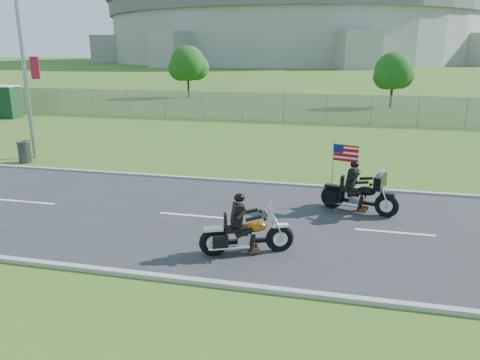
% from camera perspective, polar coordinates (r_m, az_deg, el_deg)
% --- Properties ---
extents(ground, '(420.00, 420.00, 0.00)m').
position_cam_1_polar(ground, '(14.22, 2.01, -5.16)').
color(ground, '#285019').
rests_on(ground, ground).
extents(road, '(120.00, 8.00, 0.04)m').
position_cam_1_polar(road, '(14.21, 2.01, -5.08)').
color(road, '#28282B').
rests_on(road, ground).
extents(curb_north, '(120.00, 0.18, 0.12)m').
position_cam_1_polar(curb_north, '(17.98, 4.52, -0.48)').
color(curb_north, '#9E9B93').
rests_on(curb_north, ground).
extents(curb_south, '(120.00, 0.18, 0.12)m').
position_cam_1_polar(curb_south, '(10.61, -2.37, -12.58)').
color(curb_south, '#9E9B93').
rests_on(curb_south, ground).
extents(fence, '(60.00, 0.03, 2.00)m').
position_cam_1_polar(fence, '(34.12, 0.31, 8.98)').
color(fence, gray).
rests_on(fence, ground).
extents(stadium, '(140.40, 140.40, 29.20)m').
position_cam_1_polar(stadium, '(184.70, 6.49, 19.05)').
color(stadium, '#A3A099').
rests_on(stadium, ground).
extents(streetlight, '(0.90, 2.46, 10.00)m').
position_cam_1_polar(streetlight, '(24.11, -24.86, 15.76)').
color(streetlight, gray).
rests_on(streetlight, ground).
extents(porta_toilet_a, '(1.10, 1.10, 2.30)m').
position_cam_1_polar(porta_toilet_a, '(38.98, -26.25, 8.46)').
color(porta_toilet_a, '#10351A').
rests_on(porta_toilet_a, ground).
extents(tree_fence_near, '(3.52, 3.28, 4.75)m').
position_cam_1_polar(tree_fence_near, '(43.25, 18.23, 12.29)').
color(tree_fence_near, '#382316').
rests_on(tree_fence_near, ground).
extents(tree_fence_mid, '(3.96, 3.69, 5.30)m').
position_cam_1_polar(tree_fence_mid, '(49.90, -6.32, 13.73)').
color(tree_fence_mid, '#382316').
rests_on(tree_fence_mid, ground).
extents(motorcycle_lead, '(2.34, 1.19, 1.65)m').
position_cam_1_polar(motorcycle_lead, '(11.91, 0.68, -6.74)').
color(motorcycle_lead, black).
rests_on(motorcycle_lead, ground).
extents(motorcycle_follow, '(2.46, 1.16, 2.10)m').
position_cam_1_polar(motorcycle_follow, '(15.29, 14.27, -1.83)').
color(motorcycle_follow, black).
rests_on(motorcycle_follow, ground).
extents(trash_can, '(0.63, 0.63, 0.96)m').
position_cam_1_polar(trash_can, '(23.54, -24.78, 3.08)').
color(trash_can, '#3D3E43').
rests_on(trash_can, ground).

